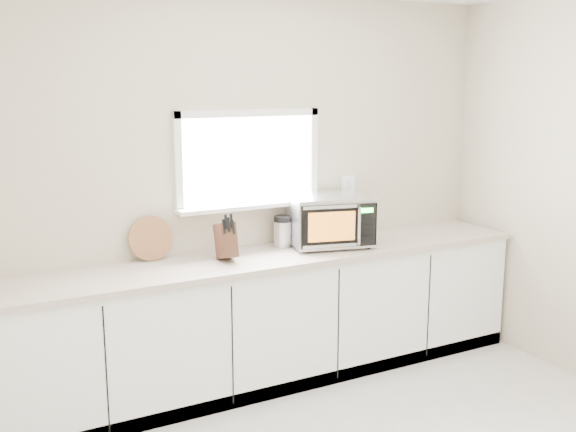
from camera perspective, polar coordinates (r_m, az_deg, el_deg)
back_wall at (r=4.82m, az=-3.41°, el=2.61°), size 4.00×0.17×2.70m
cabinets at (r=4.79m, az=-1.76°, el=-8.85°), size 3.92×0.60×0.88m
countertop at (r=4.64m, az=-1.74°, el=-3.55°), size 3.92×0.64×0.04m
microwave at (r=4.87m, az=3.57°, el=-0.28°), size 0.66×0.57×0.37m
knife_block at (r=4.49m, az=-5.27°, el=-2.04°), size 0.12×0.23×0.32m
cutting_board at (r=4.56m, az=-11.54°, el=-1.87°), size 0.30×0.07×0.30m
coffee_grinder at (r=4.84m, az=-0.44°, el=-1.30°), size 0.14×0.14×0.23m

